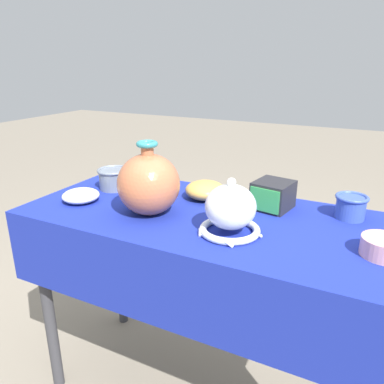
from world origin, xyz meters
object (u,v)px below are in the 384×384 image
at_px(vase_dome_bell, 230,211).
at_px(bowl_shallow_ivory, 81,196).
at_px(pot_squat_rose, 383,247).
at_px(cup_wide_slate, 114,178).
at_px(bowl_shallow_ochre, 205,190).
at_px(mosaic_tile_box, 273,195).
at_px(cup_wide_cobalt, 351,206).
at_px(vase_tall_bulbous, 149,184).

distance_m(vase_dome_bell, bowl_shallow_ivory, 0.59).
bearing_deg(pot_squat_rose, cup_wide_slate, 172.39).
relative_size(bowl_shallow_ochre, bowl_shallow_ivory, 1.12).
relative_size(mosaic_tile_box, cup_wide_cobalt, 1.45).
height_order(vase_tall_bulbous, pot_squat_rose, vase_tall_bulbous).
bearing_deg(cup_wide_cobalt, bowl_shallow_ochre, -175.16).
height_order(vase_dome_bell, cup_wide_cobalt, vase_dome_bell).
height_order(vase_tall_bulbous, cup_wide_cobalt, vase_tall_bulbous).
height_order(vase_dome_bell, bowl_shallow_ivory, vase_dome_bell).
bearing_deg(bowl_shallow_ivory, mosaic_tile_box, 21.21).
bearing_deg(bowl_shallow_ochre, cup_wide_cobalt, 4.84).
bearing_deg(vase_tall_bulbous, cup_wide_slate, 149.79).
bearing_deg(cup_wide_slate, vase_tall_bulbous, -30.21).
xyz_separation_m(vase_tall_bulbous, pot_squat_rose, (0.71, 0.02, -0.08)).
xyz_separation_m(mosaic_tile_box, cup_wide_slate, (-0.63, -0.07, -0.00)).
height_order(vase_dome_bell, pot_squat_rose, vase_dome_bell).
bearing_deg(cup_wide_slate, pot_squat_rose, -7.61).
relative_size(vase_dome_bell, cup_wide_slate, 1.50).
xyz_separation_m(vase_dome_bell, bowl_shallow_ochre, (-0.19, 0.24, -0.04)).
bearing_deg(pot_squat_rose, vase_dome_bell, -172.96).
xyz_separation_m(mosaic_tile_box, bowl_shallow_ivory, (-0.64, -0.25, -0.02)).
height_order(bowl_shallow_ivory, cup_wide_cobalt, cup_wide_cobalt).
relative_size(vase_tall_bulbous, mosaic_tile_box, 1.63).
relative_size(vase_dome_bell, bowl_shallow_ivory, 1.46).
bearing_deg(vase_dome_bell, bowl_shallow_ivory, 179.35).
bearing_deg(vase_dome_bell, mosaic_tile_box, 76.92).
bearing_deg(pot_squat_rose, mosaic_tile_box, 149.72).
distance_m(bowl_shallow_ochre, cup_wide_cobalt, 0.50).
distance_m(mosaic_tile_box, pot_squat_rose, 0.41).
height_order(mosaic_tile_box, bowl_shallow_ivory, mosaic_tile_box).
relative_size(pot_squat_rose, cup_wide_cobalt, 1.10).
height_order(vase_tall_bulbous, bowl_shallow_ochre, vase_tall_bulbous).
bearing_deg(cup_wide_cobalt, mosaic_tile_box, -174.25).
distance_m(pot_squat_rose, bowl_shallow_ivory, 1.00).
relative_size(vase_tall_bulbous, cup_wide_cobalt, 2.36).
distance_m(vase_tall_bulbous, cup_wide_cobalt, 0.66).
bearing_deg(cup_wide_cobalt, vase_tall_bulbous, -157.26).
distance_m(bowl_shallow_ivory, cup_wide_cobalt, 0.94).
distance_m(pot_squat_rose, cup_wide_cobalt, 0.25).
bearing_deg(mosaic_tile_box, pot_squat_rose, -19.81).
xyz_separation_m(vase_tall_bulbous, mosaic_tile_box, (0.36, 0.23, -0.06)).
bearing_deg(mosaic_tile_box, vase_dome_bell, -92.60).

